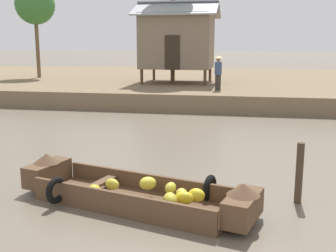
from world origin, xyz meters
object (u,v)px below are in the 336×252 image
banana_boat (135,193)px  vendor_person (218,71)px  stilt_house_mid_left (178,40)px  palm_tree_near (35,5)px  mooring_post (299,173)px

banana_boat → vendor_person: size_ratio=2.90×
vendor_person → stilt_house_mid_left: bearing=126.2°
palm_tree_near → stilt_house_mid_left: bearing=-11.0°
stilt_house_mid_left → palm_tree_near: bearing=169.0°
banana_boat → palm_tree_near: size_ratio=0.82×
banana_boat → stilt_house_mid_left: stilt_house_mid_left is taller
banana_boat → vendor_person: bearing=87.1°
palm_tree_near → banana_boat: bearing=-57.9°
stilt_house_mid_left → vendor_person: bearing=-53.8°
banana_boat → stilt_house_mid_left: 16.69m
stilt_house_mid_left → vendor_person: (2.54, -3.47, -1.47)m
palm_tree_near → mooring_post: 23.16m
stilt_house_mid_left → mooring_post: size_ratio=3.81×
stilt_house_mid_left → palm_tree_near: (-9.51, 1.84, 2.19)m
palm_tree_near → vendor_person: palm_tree_near is taller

